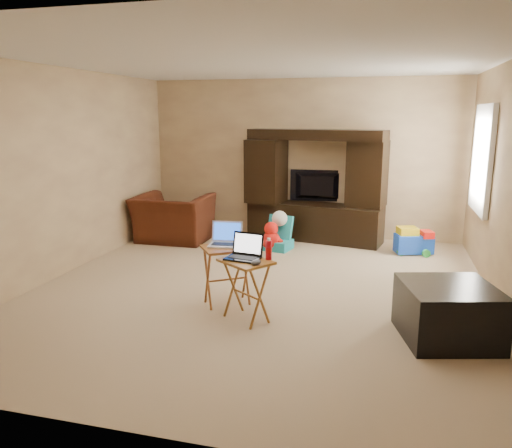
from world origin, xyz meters
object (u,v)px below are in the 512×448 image
(ottoman, at_px, (448,312))
(water_bottle, at_px, (269,250))
(laptop_right, at_px, (242,247))
(mouse_right, at_px, (256,262))
(push_toy, at_px, (414,240))
(television, at_px, (317,186))
(child_rocker, at_px, (278,233))
(mouse_left, at_px, (243,247))
(tray_table_left, at_px, (227,276))
(tray_table_right, at_px, (246,290))
(recliner, at_px, (173,218))
(entertainment_center, at_px, (315,186))
(plush_toy, at_px, (271,236))
(laptop_left, at_px, (225,235))

(ottoman, relative_size, water_bottle, 4.16)
(laptop_right, bearing_deg, mouse_right, -30.85)
(push_toy, height_order, ottoman, ottoman)
(mouse_right, bearing_deg, television, 89.39)
(child_rocker, bearing_deg, laptop_right, -72.85)
(push_toy, xyz_separation_m, mouse_left, (-1.78, -2.58, 0.45))
(tray_table_left, bearing_deg, tray_table_right, -83.65)
(recliner, distance_m, mouse_left, 3.05)
(mouse_left, bearing_deg, television, 85.01)
(ottoman, bearing_deg, recliner, 144.99)
(entertainment_center, xyz_separation_m, plush_toy, (-0.51, -0.80, -0.65))
(laptop_left, height_order, water_bottle, laptop_left)
(push_toy, bearing_deg, water_bottle, -134.90)
(mouse_left, bearing_deg, laptop_right, -73.71)
(tray_table_left, bearing_deg, television, 46.63)
(plush_toy, xyz_separation_m, ottoman, (2.17, -2.48, 0.03))
(laptop_left, xyz_separation_m, laptop_right, (0.30, -0.36, -0.02))
(mouse_left, relative_size, mouse_right, 1.03)
(tray_table_left, bearing_deg, mouse_left, -55.13)
(push_toy, bearing_deg, tray_table_left, -145.24)
(recliner, bearing_deg, mouse_left, 127.10)
(push_toy, height_order, laptop_left, laptop_left)
(television, distance_m, laptop_right, 3.53)
(tray_table_left, bearing_deg, mouse_right, -81.98)
(child_rocker, relative_size, plush_toy, 1.16)
(push_toy, bearing_deg, laptop_left, -145.99)
(ottoman, xyz_separation_m, water_bottle, (-1.62, 0.03, 0.44))
(push_toy, xyz_separation_m, laptop_right, (-1.70, -2.84, 0.52))
(recliner, bearing_deg, tray_table_right, 125.79)
(ottoman, xyz_separation_m, mouse_right, (-1.69, -0.17, 0.38))
(water_bottle, bearing_deg, tray_table_right, -158.20)
(child_rocker, xyz_separation_m, mouse_left, (0.14, -2.32, 0.39))
(plush_toy, relative_size, water_bottle, 2.32)
(push_toy, bearing_deg, tray_table_right, -137.33)
(entertainment_center, bearing_deg, mouse_left, -84.57)
(television, height_order, mouse_right, television)
(tray_table_left, height_order, mouse_left, mouse_left)
(water_bottle, bearing_deg, child_rocker, 100.29)
(push_toy, height_order, water_bottle, water_bottle)
(push_toy, xyz_separation_m, mouse_right, (-1.53, -2.98, 0.43))
(ottoman, height_order, mouse_left, mouse_left)
(tray_table_left, height_order, tray_table_right, tray_table_left)
(mouse_right, bearing_deg, laptop_left, 133.05)
(television, relative_size, laptop_right, 2.80)
(entertainment_center, xyz_separation_m, water_bottle, (0.03, -3.25, -0.17))
(plush_toy, relative_size, tray_table_right, 0.72)
(water_bottle, bearing_deg, mouse_right, -109.29)
(child_rocker, height_order, tray_table_left, tray_table_left)
(mouse_right, bearing_deg, tray_table_left, 132.92)
(push_toy, distance_m, water_bottle, 3.18)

